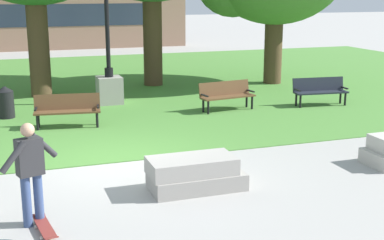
{
  "coord_description": "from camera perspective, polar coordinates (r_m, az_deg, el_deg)",
  "views": [
    {
      "loc": [
        -2.07,
        -11.21,
        3.72
      ],
      "look_at": [
        1.33,
        -1.4,
        1.2
      ],
      "focal_mm": 50.0,
      "sensor_mm": 36.0,
      "label": 1
    }
  ],
  "objects": [
    {
      "name": "park_bench_near_right",
      "position": [
        18.16,
        13.48,
        3.18
      ],
      "size": [
        1.84,
        0.71,
        0.9
      ],
      "color": "#1E232D",
      "rests_on": "grass_lawn"
    },
    {
      "name": "grass_lawn",
      "position": [
        21.63,
        -13.37,
        3.4
      ],
      "size": [
        40.0,
        20.0,
        0.02
      ],
      "primitive_type": "cube",
      "color": "#4C8438",
      "rests_on": "ground"
    },
    {
      "name": "ground_plane",
      "position": [
        11.99,
        -8.26,
        -4.58
      ],
      "size": [
        140.0,
        140.0,
        0.0
      ],
      "primitive_type": "plane",
      "color": "#A3A09B"
    },
    {
      "name": "person_skateboarder",
      "position": [
        8.91,
        -16.87,
        -4.95
      ],
      "size": [
        0.95,
        0.76,
        1.71
      ],
      "color": "#384C7A",
      "rests_on": "ground"
    },
    {
      "name": "lamp_post_right",
      "position": [
        18.05,
        -8.86,
        5.06
      ],
      "size": [
        1.32,
        0.8,
        5.24
      ],
      "color": "gray",
      "rests_on": "grass_lawn"
    },
    {
      "name": "trash_bin",
      "position": [
        16.8,
        -19.26,
        1.84
      ],
      "size": [
        0.49,
        0.49,
        0.96
      ],
      "color": "black",
      "rests_on": "grass_lawn"
    },
    {
      "name": "park_bench_far_right",
      "position": [
        16.95,
        3.69,
        2.8
      ],
      "size": [
        1.86,
        0.77,
        0.9
      ],
      "color": "brown",
      "rests_on": "grass_lawn"
    },
    {
      "name": "skateboard",
      "position": [
        8.89,
        -15.41,
        -11.01
      ],
      "size": [
        0.34,
        1.04,
        0.14
      ],
      "color": "maroon",
      "rests_on": "ground"
    },
    {
      "name": "park_bench_near_left",
      "position": [
        15.22,
        -13.16,
        1.22
      ],
      "size": [
        1.86,
        0.78,
        0.9
      ],
      "color": "brown",
      "rests_on": "grass_lawn"
    },
    {
      "name": "concrete_block_left",
      "position": [
        10.27,
        0.26,
        -5.77
      ],
      "size": [
        1.83,
        0.9,
        0.64
      ],
      "color": "#9E9991",
      "rests_on": "ground"
    }
  ]
}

